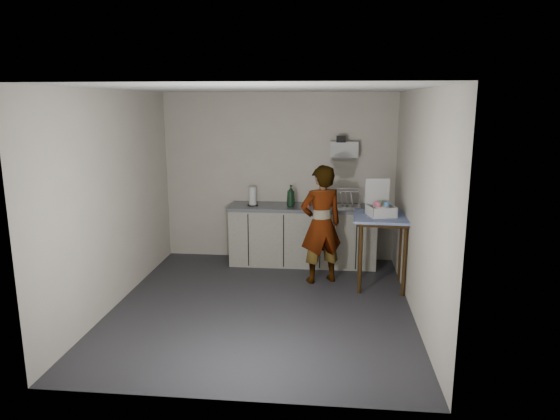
# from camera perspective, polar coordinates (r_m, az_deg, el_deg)

# --- Properties ---
(ground) EXTENTS (4.00, 4.00, 0.00)m
(ground) POSITION_cam_1_polar(r_m,az_deg,el_deg) (6.25, -2.02, -10.88)
(ground) COLOR #2B2B30
(ground) RESTS_ON ground
(wall_back) EXTENTS (3.60, 0.02, 2.60)m
(wall_back) POSITION_cam_1_polar(r_m,az_deg,el_deg) (7.80, -0.14, 3.77)
(wall_back) COLOR beige
(wall_back) RESTS_ON ground
(wall_right) EXTENTS (0.02, 4.00, 2.60)m
(wall_right) POSITION_cam_1_polar(r_m,az_deg,el_deg) (5.89, 15.40, 0.52)
(wall_right) COLOR beige
(wall_right) RESTS_ON ground
(wall_left) EXTENTS (0.02, 4.00, 2.60)m
(wall_left) POSITION_cam_1_polar(r_m,az_deg,el_deg) (6.35, -18.34, 1.17)
(wall_left) COLOR beige
(wall_left) RESTS_ON ground
(ceiling) EXTENTS (3.60, 4.00, 0.01)m
(ceiling) POSITION_cam_1_polar(r_m,az_deg,el_deg) (5.74, -2.22, 13.66)
(ceiling) COLOR silver
(ceiling) RESTS_ON wall_back
(kitchen_counter) EXTENTS (2.24, 0.62, 0.91)m
(kitchen_counter) POSITION_cam_1_polar(r_m,az_deg,el_deg) (7.67, 2.62, -3.06)
(kitchen_counter) COLOR black
(kitchen_counter) RESTS_ON ground
(wall_shelf) EXTENTS (0.42, 0.18, 0.37)m
(wall_shelf) POSITION_cam_1_polar(r_m,az_deg,el_deg) (7.64, 7.33, 6.86)
(wall_shelf) COLOR silver
(wall_shelf) RESTS_ON ground
(side_table) EXTENTS (0.80, 0.80, 0.98)m
(side_table) POSITION_cam_1_polar(r_m,az_deg,el_deg) (6.73, 11.63, -1.71)
(side_table) COLOR #3A240D
(side_table) RESTS_ON ground
(standing_man) EXTENTS (0.70, 0.59, 1.63)m
(standing_man) POSITION_cam_1_polar(r_m,az_deg,el_deg) (6.82, 4.71, -1.66)
(standing_man) COLOR #B2A593
(standing_man) RESTS_ON ground
(soap_bottle) EXTENTS (0.17, 0.17, 0.33)m
(soap_bottle) POSITION_cam_1_polar(r_m,az_deg,el_deg) (7.47, 1.25, 1.63)
(soap_bottle) COLOR black
(soap_bottle) RESTS_ON kitchen_counter
(soda_can) EXTENTS (0.06, 0.06, 0.12)m
(soda_can) POSITION_cam_1_polar(r_m,az_deg,el_deg) (7.56, 3.29, 0.93)
(soda_can) COLOR red
(soda_can) RESTS_ON kitchen_counter
(dark_bottle) EXTENTS (0.07, 0.07, 0.23)m
(dark_bottle) POSITION_cam_1_polar(r_m,az_deg,el_deg) (7.58, 1.12, 1.40)
(dark_bottle) COLOR black
(dark_bottle) RESTS_ON kitchen_counter
(paper_towel) EXTENTS (0.16, 0.16, 0.29)m
(paper_towel) POSITION_cam_1_polar(r_m,az_deg,el_deg) (7.56, -3.14, 1.52)
(paper_towel) COLOR black
(paper_towel) RESTS_ON kitchen_counter
(dish_rack) EXTENTS (0.38, 0.29, 0.27)m
(dish_rack) POSITION_cam_1_polar(r_m,az_deg,el_deg) (7.53, 7.68, 0.80)
(dish_rack) COLOR silver
(dish_rack) RESTS_ON kitchen_counter
(bakery_box) EXTENTS (0.41, 0.42, 0.47)m
(bakery_box) POSITION_cam_1_polar(r_m,az_deg,el_deg) (6.70, 11.42, 0.26)
(bakery_box) COLOR silver
(bakery_box) RESTS_ON side_table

